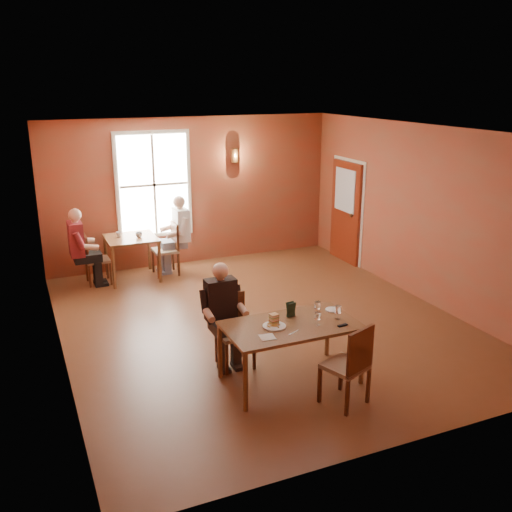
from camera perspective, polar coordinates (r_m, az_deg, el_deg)
name	(u,v)px	position (r m, az deg, el deg)	size (l,w,h in m)	color
ground	(261,322)	(9.13, 0.50, -6.65)	(6.00, 7.00, 0.01)	brown
wall_back	(192,191)	(11.84, -6.40, 6.44)	(6.00, 0.04, 3.00)	brown
wall_front	(406,315)	(5.78, 14.81, -5.74)	(6.00, 0.04, 3.00)	brown
wall_left	(53,254)	(7.95, -19.65, 0.15)	(0.04, 7.00, 3.00)	brown
wall_right	(421,214)	(10.19, 16.18, 4.10)	(0.04, 7.00, 3.00)	brown
ceiling	(262,130)	(8.38, 0.56, 12.46)	(6.00, 7.00, 0.04)	white
window	(154,185)	(11.55, -10.17, 7.02)	(1.36, 0.10, 1.96)	white
door	(345,212)	(12.07, 8.91, 4.37)	(0.12, 1.04, 2.10)	maroon
wall_sconce	(234,155)	(11.93, -2.17, 10.02)	(0.16, 0.16, 0.28)	brown
main_table	(290,353)	(7.33, 3.46, -9.61)	(1.67, 0.94, 0.78)	brown
chair_diner_main	(235,332)	(7.64, -2.13, -7.61)	(0.43, 0.43, 0.98)	brown
diner_main	(236,320)	(7.54, -2.06, -6.44)	(0.54, 0.54, 1.34)	#342118
chair_empty	(345,364)	(6.88, 8.89, -10.62)	(0.45, 0.45, 1.02)	#5B3216
plate_food	(274,326)	(7.07, 1.84, -6.97)	(0.29, 0.29, 0.04)	silver
sandwich	(274,320)	(7.13, 1.80, -6.41)	(0.10, 0.09, 0.12)	tan
goblet_a	(317,308)	(7.42, 6.17, -5.19)	(0.08, 0.08, 0.20)	white
goblet_b	(338,312)	(7.33, 8.20, -5.57)	(0.08, 0.08, 0.20)	white
goblet_c	(318,318)	(7.13, 6.17, -6.21)	(0.07, 0.07, 0.19)	white
menu_stand	(291,309)	(7.36, 3.51, -5.34)	(0.12, 0.06, 0.19)	#193020
knife	(293,333)	(6.94, 3.77, -7.65)	(0.19, 0.02, 0.00)	silver
napkin	(267,337)	(6.81, 1.14, -8.11)	(0.18, 0.18, 0.01)	white
side_plate	(332,310)	(7.63, 7.65, -5.34)	(0.19, 0.19, 0.01)	white
sunglasses	(343,325)	(7.19, 8.65, -6.86)	(0.13, 0.04, 0.02)	black
second_table	(132,258)	(11.21, -12.27, -0.19)	(0.94, 0.94, 0.83)	brown
chair_diner_white	(165,249)	(11.32, -9.08, 0.68)	(0.45, 0.45, 1.03)	#642C17
diner_white	(166,238)	(11.26, -8.99, 1.79)	(0.59, 0.59, 1.48)	silver
chair_diner_maroon	(97,259)	(11.10, -15.57, -0.27)	(0.42, 0.42, 0.96)	#4A2712
diner_maroon	(95,247)	(11.03, -15.82, 0.91)	(0.58, 0.58, 1.44)	maroon
cup_a	(139,235)	(11.05, -11.63, 2.10)	(0.13, 0.13, 0.10)	white
cup_b	(119,234)	(11.15, -13.54, 2.12)	(0.11, 0.11, 0.10)	white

